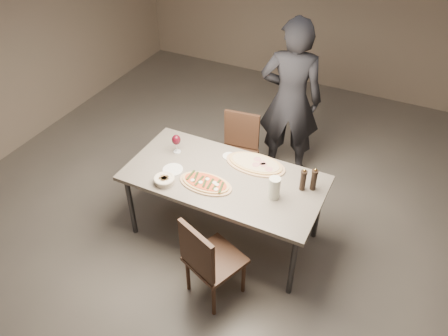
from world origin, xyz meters
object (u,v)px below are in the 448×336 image
at_px(bread_basket, 164,180).
at_px(zucchini_pizza, 206,183).
at_px(chair_near, 208,259).
at_px(carafe, 274,188).
at_px(ham_pizza, 255,164).
at_px(diner, 290,100).
at_px(chair_far, 239,147).
at_px(pepper_mill_left, 303,180).
at_px(dining_table, 224,181).

bearing_deg(bread_basket, zucchini_pizza, 23.33).
bearing_deg(chair_near, carafe, 87.13).
height_order(ham_pizza, diner, diner).
xyz_separation_m(chair_near, diner, (-0.03, 1.99, 0.42)).
height_order(zucchini_pizza, diner, diner).
bearing_deg(bread_basket, chair_far, 78.90).
relative_size(bread_basket, chair_far, 0.22).
relative_size(pepper_mill_left, carafe, 1.08).
relative_size(dining_table, ham_pizza, 3.10).
height_order(zucchini_pizza, pepper_mill_left, pepper_mill_left).
relative_size(bread_basket, carafe, 0.90).
distance_m(ham_pizza, bread_basket, 0.86).
bearing_deg(pepper_mill_left, ham_pizza, 164.95).
height_order(zucchini_pizza, chair_far, chair_far).
height_order(bread_basket, carafe, carafe).
height_order(dining_table, chair_far, chair_far).
bearing_deg(chair_far, dining_table, 97.94).
bearing_deg(dining_table, chair_far, 105.12).
bearing_deg(dining_table, zucchini_pizza, -120.02).
bearing_deg(bread_basket, carafe, 15.35).
relative_size(dining_table, diner, 0.98).
bearing_deg(zucchini_pizza, bread_basket, -177.29).
bearing_deg(ham_pizza, carafe, -55.75).
relative_size(zucchini_pizza, ham_pizza, 0.86).
xyz_separation_m(zucchini_pizza, ham_pizza, (0.29, 0.45, -0.00)).
distance_m(dining_table, chair_far, 0.85).
bearing_deg(chair_far, zucchini_pizza, 89.81).
bearing_deg(carafe, dining_table, 173.43).
bearing_deg(zucchini_pizza, pepper_mill_left, 1.32).
relative_size(chair_near, diner, 0.48).
height_order(carafe, diner, diner).
height_order(pepper_mill_left, chair_far, pepper_mill_left).
relative_size(zucchini_pizza, pepper_mill_left, 2.24).
height_order(zucchini_pizza, chair_near, chair_near).
bearing_deg(pepper_mill_left, bread_basket, -157.64).
xyz_separation_m(bread_basket, carafe, (0.93, 0.26, 0.06)).
distance_m(zucchini_pizza, diner, 1.47).
relative_size(dining_table, chair_far, 2.09).
bearing_deg(carafe, ham_pizza, 132.61).
xyz_separation_m(dining_table, chair_near, (0.20, -0.71, -0.20)).
distance_m(pepper_mill_left, chair_far, 1.17).
xyz_separation_m(zucchini_pizza, diner, (0.26, 1.44, 0.15)).
xyz_separation_m(chair_far, diner, (0.38, 0.47, 0.44)).
relative_size(ham_pizza, chair_near, 0.66).
bearing_deg(diner, pepper_mill_left, 100.46).
bearing_deg(ham_pizza, pepper_mill_left, -23.41).
xyz_separation_m(dining_table, diner, (0.17, 1.27, 0.22)).
xyz_separation_m(dining_table, chair_far, (-0.22, 0.80, -0.21)).
relative_size(ham_pizza, pepper_mill_left, 2.61).
height_order(carafe, chair_near, carafe).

